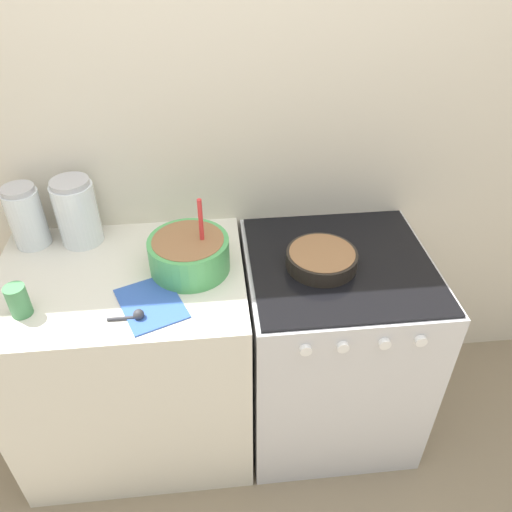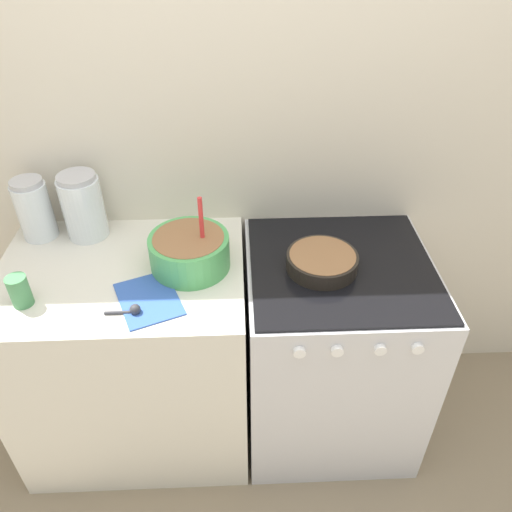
% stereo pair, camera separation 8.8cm
% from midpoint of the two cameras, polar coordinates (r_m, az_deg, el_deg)
% --- Properties ---
extents(ground_plane, '(12.00, 12.00, 0.00)m').
position_cam_midpoint_polar(ground_plane, '(2.29, -1.53, -24.75)').
color(ground_plane, gray).
extents(wall_back, '(4.80, 0.05, 2.40)m').
position_cam_midpoint_polar(wall_back, '(1.97, -3.84, 12.25)').
color(wall_back, beige).
rests_on(wall_back, ground_plane).
extents(countertop_cabinet, '(0.90, 0.68, 0.89)m').
position_cam_midpoint_polar(countertop_cabinet, '(2.16, -14.78, -11.47)').
color(countertop_cabinet, silver).
rests_on(countertop_cabinet, ground_plane).
extents(stove, '(0.70, 0.69, 0.89)m').
position_cam_midpoint_polar(stove, '(2.16, 7.29, -10.07)').
color(stove, silver).
rests_on(stove, ground_plane).
extents(mixing_bowl, '(0.29, 0.29, 0.29)m').
position_cam_midpoint_polar(mixing_bowl, '(1.79, -9.05, 0.38)').
color(mixing_bowl, '#4CA559').
rests_on(mixing_bowl, countertop_cabinet).
extents(baking_pan, '(0.26, 0.26, 0.06)m').
position_cam_midpoint_polar(baking_pan, '(1.81, 6.14, -0.32)').
color(baking_pan, black).
rests_on(baking_pan, stove).
extents(storage_jar_left, '(0.13, 0.13, 0.25)m').
position_cam_midpoint_polar(storage_jar_left, '(2.09, -25.77, 3.68)').
color(storage_jar_left, silver).
rests_on(storage_jar_left, countertop_cabinet).
extents(storage_jar_middle, '(0.16, 0.16, 0.26)m').
position_cam_midpoint_polar(storage_jar_middle, '(2.02, -20.88, 4.30)').
color(storage_jar_middle, silver).
rests_on(storage_jar_middle, countertop_cabinet).
extents(tin_can, '(0.07, 0.07, 0.11)m').
position_cam_midpoint_polar(tin_can, '(1.79, -26.82, -4.61)').
color(tin_can, '#3F7F4C').
rests_on(tin_can, countertop_cabinet).
extents(recipe_page, '(0.27, 0.30, 0.01)m').
position_cam_midpoint_polar(recipe_page, '(1.71, -13.36, -5.32)').
color(recipe_page, '#3359B2').
rests_on(recipe_page, countertop_cabinet).
extents(measuring_spoon, '(0.12, 0.04, 0.04)m').
position_cam_midpoint_polar(measuring_spoon, '(1.66, -15.16, -6.60)').
color(measuring_spoon, '#333338').
rests_on(measuring_spoon, countertop_cabinet).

